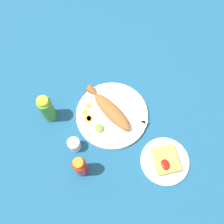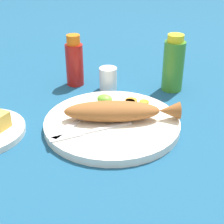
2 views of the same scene
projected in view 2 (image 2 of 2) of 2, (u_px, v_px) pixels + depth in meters
name	position (u px, v px, depth m)	size (l,w,h in m)	color
ground_plane	(112.00, 127.00, 0.78)	(4.00, 4.00, 0.00)	navy
main_plate	(112.00, 123.00, 0.78)	(0.31, 0.31, 0.02)	white
fried_fish	(118.00, 111.00, 0.76)	(0.25, 0.17, 0.04)	#935628
fork_near	(86.00, 132.00, 0.72)	(0.13, 0.15, 0.00)	silver
fork_far	(76.00, 122.00, 0.76)	(0.03, 0.19, 0.00)	silver
carrot_slice_near	(150.00, 108.00, 0.82)	(0.02, 0.02, 0.00)	orange
carrot_slice_mid	(144.00, 102.00, 0.85)	(0.02, 0.02, 0.00)	orange
carrot_slice_far	(130.00, 102.00, 0.85)	(0.03, 0.03, 0.00)	orange
carrot_slice_extra	(130.00, 100.00, 0.85)	(0.03, 0.03, 0.00)	orange
lime_wedge_main	(105.00, 99.00, 0.84)	(0.04, 0.03, 0.02)	#6BB233
hot_sauce_bottle_red	(74.00, 62.00, 0.96)	(0.05, 0.05, 0.14)	#B21914
hot_sauce_bottle_green	(173.00, 64.00, 0.93)	(0.06, 0.06, 0.16)	#3D8428
salt_cup	(108.00, 80.00, 0.95)	(0.05, 0.05, 0.06)	silver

